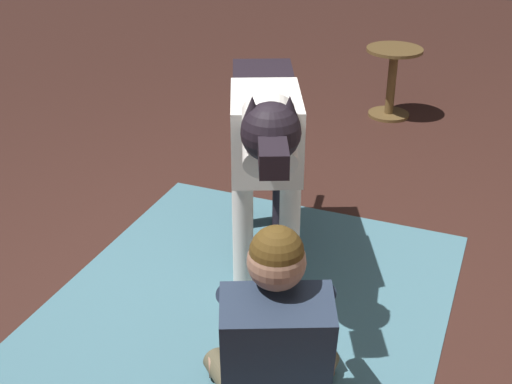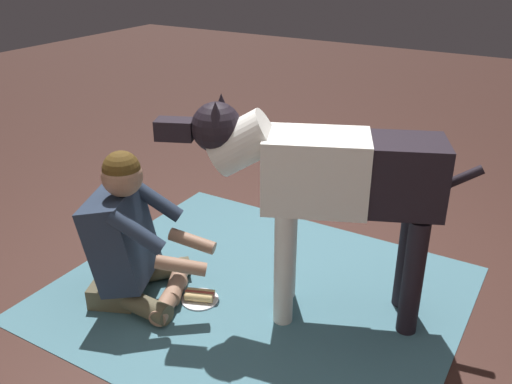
{
  "view_description": "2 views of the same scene",
  "coord_description": "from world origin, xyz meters",
  "views": [
    {
      "loc": [
        2.61,
        1.15,
        2.03
      ],
      "look_at": [
        0.27,
        0.22,
        0.69
      ],
      "focal_mm": 47.25,
      "sensor_mm": 36.0,
      "label": 1
    },
    {
      "loc": [
        -1.11,
        2.35,
        1.82
      ],
      "look_at": [
        0.07,
        0.38,
        0.76
      ],
      "focal_mm": 38.84,
      "sensor_mm": 36.0,
      "label": 2
    }
  ],
  "objects": [
    {
      "name": "ground_plane",
      "position": [
        0.0,
        0.0,
        0.0
      ],
      "size": [
        15.17,
        15.17,
        0.0
      ],
      "primitive_type": "plane",
      "color": "#381F19"
    },
    {
      "name": "large_dog",
      "position": [
        -0.16,
        0.09,
        0.76
      ],
      "size": [
        1.44,
        0.73,
        1.15
      ],
      "color": "silver",
      "rests_on": "ground"
    },
    {
      "name": "hot_dog_on_plate",
      "position": [
        0.44,
        0.35,
        0.03
      ],
      "size": [
        0.2,
        0.2,
        0.06
      ],
      "color": "white",
      "rests_on": "ground"
    },
    {
      "name": "area_rug",
      "position": [
        0.2,
        0.13,
        0.0
      ],
      "size": [
        2.14,
        1.86,
        0.01
      ],
      "primitive_type": "cube",
      "color": "#45727F",
      "rests_on": "ground"
    },
    {
      "name": "person_sitting_on_floor",
      "position": [
        0.77,
        0.49,
        0.35
      ],
      "size": [
        0.73,
        0.62,
        0.86
      ],
      "color": "brown",
      "rests_on": "ground"
    }
  ]
}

